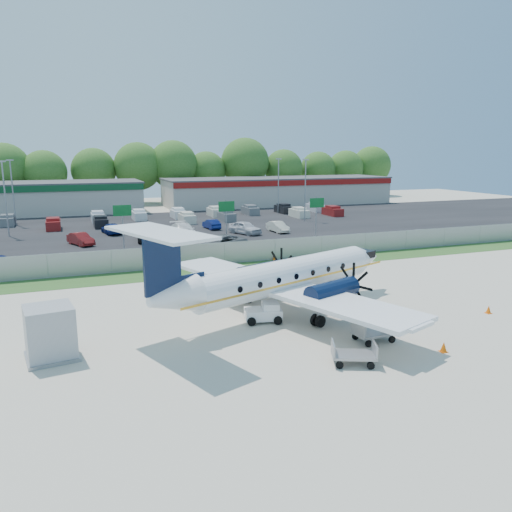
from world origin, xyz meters
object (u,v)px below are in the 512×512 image
object	(u,v)px
pushback_tug	(265,312)
baggage_cart_near	(354,354)
baggage_cart_far	(374,332)
service_container	(50,334)
aircraft	(281,277)

from	to	relation	value
pushback_tug	baggage_cart_near	distance (m)	7.49
baggage_cart_far	service_container	size ratio (longest dim) A/B	0.82
aircraft	pushback_tug	bearing A→B (deg)	-144.73
pushback_tug	baggage_cart_far	size ratio (longest dim) A/B	1.09
baggage_cart_far	service_container	world-z (taller)	service_container
baggage_cart_near	pushback_tug	bearing A→B (deg)	103.05
service_container	baggage_cart_near	bearing A→B (deg)	-23.66
aircraft	baggage_cart_near	xyz separation A→B (m)	(0.12, -8.40, -1.87)
aircraft	baggage_cart_near	bearing A→B (deg)	-89.17
baggage_cart_far	service_container	distance (m)	16.68
aircraft	baggage_cart_far	distance (m)	7.04
aircraft	service_container	bearing A→B (deg)	-169.77
aircraft	pushback_tug	size ratio (longest dim) A/B	8.25
pushback_tug	service_container	world-z (taller)	service_container
pushback_tug	baggage_cart_far	bearing A→B (deg)	-49.83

